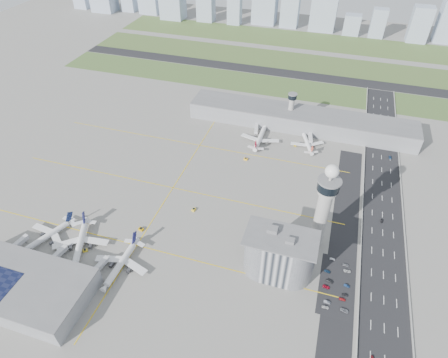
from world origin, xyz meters
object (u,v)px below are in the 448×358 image
(car_hw_1, at_px, (382,221))
(tug_0, at_px, (87,222))
(tug_2, at_px, (141,229))
(car_lot_7, at_px, (342,299))
(car_lot_11, at_px, (346,265))
(jet_bridge_far_0, at_px, (257,126))
(tug_1, at_px, (85,250))
(car_lot_3, at_px, (330,281))
(secondary_tower, at_px, (291,106))
(car_lot_1, at_px, (327,302))
(car_hw_4, at_px, (374,119))
(control_tower, at_px, (324,204))
(airplane_near_c, at_px, (120,262))
(tug_5, at_px, (295,145))
(airplane_far_b, at_px, (307,140))
(tug_4, at_px, (246,159))
(car_lot_4, at_px, (327,271))
(car_lot_9, at_px, (347,286))
(jet_bridge_near_2, at_px, (92,276))
(car_lot_6, at_px, (344,310))
(jet_bridge_far_1, at_px, (310,135))
(airplane_far_a, at_px, (260,135))
(car_lot_10, at_px, (347,271))
(tug_3, at_px, (194,209))
(jet_bridge_near_0, at_px, (10,252))
(car_lot_0, at_px, (325,307))
(car_lot_5, at_px, (332,259))
(admin_building, at_px, (279,255))
(car_hw_2, at_px, (390,157))
(car_lot_8, at_px, (345,295))
(airplane_near_b, at_px, (79,241))
(jet_bridge_near_1, at_px, (50,263))
(airplane_near_a, at_px, (47,233))
(car_lot_2, at_px, (326,287))

(car_hw_1, bearing_deg, tug_0, -156.51)
(tug_2, bearing_deg, car_lot_7, 99.23)
(tug_2, distance_m, car_lot_11, 136.35)
(jet_bridge_far_0, distance_m, tug_1, 190.31)
(car_lot_3, bearing_deg, secondary_tower, 25.82)
(car_lot_1, xyz_separation_m, car_hw_4, (24.27, 217.26, -0.05))
(control_tower, relative_size, airplane_near_c, 1.53)
(tug_5, bearing_deg, airplane_far_b, 5.97)
(tug_4, xyz_separation_m, car_lot_4, (77.20, -95.63, -0.27))
(car_lot_9, bearing_deg, jet_bridge_near_2, 115.22)
(airplane_far_b, distance_m, car_hw_1, 100.48)
(car_lot_6, bearing_deg, jet_bridge_far_1, 22.22)
(airplane_far_a, bearing_deg, car_lot_10, -145.78)
(jet_bridge_far_1, distance_m, tug_3, 138.03)
(tug_4, xyz_separation_m, car_lot_3, (79.30, -102.36, -0.29))
(jet_bridge_near_0, distance_m, car_lot_10, 212.89)
(control_tower, bearing_deg, car_lot_0, -76.63)
(jet_bridge_far_0, xyz_separation_m, car_lot_6, (91.65, -169.88, -2.22))
(jet_bridge_far_1, xyz_separation_m, car_lot_5, (32.11, -135.41, -2.30))
(admin_building, relative_size, car_hw_2, 9.31)
(car_hw_2, bearing_deg, car_lot_8, -103.80)
(tug_4, xyz_separation_m, car_lot_7, (87.29, -112.74, -0.36))
(airplane_far_b, bearing_deg, car_lot_4, 172.22)
(car_lot_10, relative_size, car_hw_1, 1.22)
(secondary_tower, relative_size, airplane_far_a, 0.77)
(secondary_tower, height_order, airplane_near_c, secondary_tower)
(tug_0, xyz_separation_m, car_lot_1, (166.57, -13.48, -0.30))
(airplane_near_b, xyz_separation_m, jet_bridge_near_1, (-8.91, -18.98, -3.20))
(car_lot_6, bearing_deg, car_lot_1, 84.25)
(car_lot_8, bearing_deg, airplane_near_a, 87.82)
(jet_bridge_near_0, bearing_deg, car_lot_2, -69.64)
(control_tower, bearing_deg, car_lot_5, -43.29)
(airplane_near_c, height_order, car_lot_5, airplane_near_c)
(car_lot_2, relative_size, car_lot_9, 1.21)
(airplane_near_c, height_order, jet_bridge_near_2, airplane_near_c)
(tug_3, height_order, car_lot_6, tug_3)
(airplane_near_c, xyz_separation_m, car_lot_6, (134.48, 10.90, -5.29))
(jet_bridge_near_0, distance_m, tug_3, 121.49)
(admin_building, xyz_separation_m, car_lot_11, (40.50, 16.30, -14.75))
(tug_3, height_order, car_lot_4, tug_3)
(car_lot_3, bearing_deg, tug_2, 96.58)
(car_lot_11, relative_size, car_hw_4, 1.11)
(car_lot_3, bearing_deg, tug_5, 25.71)
(secondary_tower, height_order, tug_2, secondary_tower)
(tug_0, bearing_deg, car_lot_2, -149.24)
(car_lot_6, bearing_deg, airplane_far_a, 37.42)
(jet_bridge_near_0, distance_m, jet_bridge_far_0, 224.66)
(tug_1, xyz_separation_m, car_lot_4, (151.51, 30.50, -0.20))
(car_lot_2, relative_size, car_lot_10, 0.96)
(tug_0, bearing_deg, secondary_tower, -91.32)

